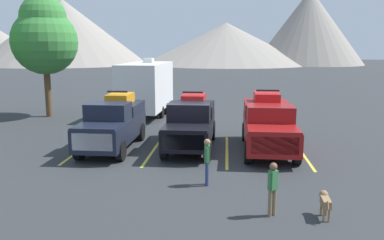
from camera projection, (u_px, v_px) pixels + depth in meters
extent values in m
plane|color=#2D3033|center=(188.00, 156.00, 17.10)|extent=(240.00, 240.00, 0.00)
cube|color=black|center=(112.00, 129.00, 18.08)|extent=(2.00, 5.34, 0.98)
cube|color=black|center=(98.00, 126.00, 16.11)|extent=(1.86, 1.52, 0.08)
cube|color=black|center=(108.00, 112.00, 17.45)|extent=(1.82, 1.41, 0.78)
cube|color=slate|center=(104.00, 113.00, 16.90)|extent=(1.68, 0.25, 0.58)
cube|color=black|center=(120.00, 108.00, 19.34)|extent=(1.91, 2.47, 0.51)
cube|color=silver|center=(92.00, 142.00, 15.50)|extent=(1.62, 0.09, 0.69)
cylinder|color=black|center=(121.00, 151.00, 16.32)|extent=(0.29, 0.85, 0.84)
cylinder|color=black|center=(79.00, 150.00, 16.49)|extent=(0.29, 0.85, 0.84)
cylinder|color=black|center=(141.00, 132.00, 19.85)|extent=(0.29, 0.85, 0.84)
cylinder|color=black|center=(106.00, 131.00, 20.02)|extent=(0.29, 0.85, 0.84)
cube|color=orange|center=(120.00, 98.00, 19.26)|extent=(1.08, 1.58, 0.45)
cylinder|color=black|center=(126.00, 100.00, 18.69)|extent=(0.19, 0.44, 0.44)
cylinder|color=black|center=(108.00, 100.00, 18.77)|extent=(0.19, 0.44, 0.44)
cylinder|color=black|center=(132.00, 97.00, 19.74)|extent=(0.19, 0.44, 0.44)
cylinder|color=black|center=(115.00, 97.00, 19.83)|extent=(0.19, 0.44, 0.44)
cube|color=black|center=(117.00, 92.00, 18.76)|extent=(0.96, 0.10, 0.08)
cube|color=black|center=(191.00, 129.00, 18.19)|extent=(2.03, 5.51, 0.85)
cube|color=black|center=(185.00, 128.00, 16.18)|extent=(1.88, 1.57, 0.08)
cube|color=black|center=(189.00, 112.00, 17.55)|extent=(1.84, 1.45, 0.84)
cube|color=slate|center=(188.00, 114.00, 16.99)|extent=(1.71, 0.26, 0.62)
cube|color=black|center=(194.00, 109.00, 19.51)|extent=(1.94, 2.55, 0.53)
cube|color=silver|center=(183.00, 142.00, 15.53)|extent=(1.64, 0.09, 0.60)
cylinder|color=black|center=(207.00, 149.00, 16.36)|extent=(0.30, 0.96, 0.96)
cylinder|color=black|center=(164.00, 148.00, 16.54)|extent=(0.30, 0.96, 0.96)
cylinder|color=black|center=(212.00, 130.00, 20.00)|extent=(0.30, 0.96, 0.96)
cylinder|color=black|center=(177.00, 129.00, 20.18)|extent=(0.30, 0.96, 0.96)
cube|color=red|center=(194.00, 99.00, 19.42)|extent=(1.09, 1.63, 0.45)
cylinder|color=black|center=(202.00, 101.00, 18.84)|extent=(0.19, 0.44, 0.44)
cylinder|color=black|center=(183.00, 100.00, 18.92)|extent=(0.19, 0.44, 0.44)
cylinder|color=black|center=(204.00, 98.00, 19.92)|extent=(0.19, 0.44, 0.44)
cylinder|color=black|center=(186.00, 97.00, 20.01)|extent=(0.19, 0.44, 0.44)
cube|color=black|center=(193.00, 92.00, 18.91)|extent=(0.97, 0.10, 0.08)
cube|color=maroon|center=(268.00, 131.00, 17.71)|extent=(2.17, 5.77, 0.96)
cube|color=maroon|center=(273.00, 129.00, 15.59)|extent=(2.02, 1.64, 0.08)
cube|color=maroon|center=(270.00, 114.00, 17.05)|extent=(1.98, 1.52, 0.73)
cube|color=slate|center=(271.00, 116.00, 16.46)|extent=(1.83, 0.24, 0.54)
cube|color=maroon|center=(266.00, 108.00, 19.08)|extent=(2.08, 2.67, 0.59)
cube|color=silver|center=(275.00, 146.00, 14.92)|extent=(1.77, 0.09, 0.67)
cylinder|color=black|center=(297.00, 154.00, 15.79)|extent=(0.29, 0.88, 0.88)
cylinder|color=black|center=(248.00, 152.00, 15.98)|extent=(0.29, 0.88, 0.88)
cylinder|color=black|center=(284.00, 133.00, 19.61)|extent=(0.29, 0.88, 0.88)
cylinder|color=black|center=(245.00, 132.00, 19.80)|extent=(0.29, 0.88, 0.88)
cube|color=red|center=(267.00, 97.00, 18.98)|extent=(1.17, 1.71, 0.45)
cylinder|color=black|center=(278.00, 99.00, 18.37)|extent=(0.19, 0.44, 0.44)
cylinder|color=black|center=(257.00, 99.00, 18.46)|extent=(0.19, 0.44, 0.44)
cylinder|color=black|center=(275.00, 96.00, 19.50)|extent=(0.19, 0.44, 0.44)
cylinder|color=black|center=(256.00, 96.00, 19.60)|extent=(0.19, 0.44, 0.44)
cube|color=black|center=(268.00, 91.00, 18.45)|extent=(1.04, 0.10, 0.08)
cube|color=gold|center=(83.00, 148.00, 18.42)|extent=(0.12, 5.50, 0.01)
cube|color=gold|center=(154.00, 149.00, 18.14)|extent=(0.12, 5.50, 0.01)
cube|color=gold|center=(227.00, 151.00, 17.87)|extent=(0.12, 5.50, 0.01)
cube|color=gold|center=(302.00, 153.00, 17.60)|extent=(0.12, 5.50, 0.01)
cube|color=white|center=(146.00, 86.00, 26.53)|extent=(2.79, 6.22, 2.96)
cube|color=#4C6B99|center=(127.00, 83.00, 26.66)|extent=(0.25, 5.87, 0.24)
cube|color=silver|center=(149.00, 60.00, 27.12)|extent=(0.63, 0.72, 0.30)
cube|color=#333333|center=(132.00, 121.00, 23.27)|extent=(0.17, 1.20, 0.12)
cylinder|color=black|center=(162.00, 112.00, 25.97)|extent=(0.25, 0.77, 0.76)
cylinder|color=black|center=(126.00, 111.00, 26.25)|extent=(0.25, 0.77, 0.76)
cylinder|color=black|center=(166.00, 109.00, 27.40)|extent=(0.25, 0.77, 0.76)
cylinder|color=black|center=(132.00, 108.00, 27.69)|extent=(0.25, 0.77, 0.76)
cylinder|color=#726047|center=(270.00, 203.00, 10.99)|extent=(0.11, 0.11, 0.77)
cylinder|color=#726047|center=(274.00, 202.00, 11.08)|extent=(0.11, 0.11, 0.77)
cube|color=#33723F|center=(273.00, 180.00, 10.91)|extent=(0.29, 0.28, 0.55)
sphere|color=brown|center=(273.00, 166.00, 10.84)|extent=(0.21, 0.21, 0.21)
cylinder|color=#33723F|center=(270.00, 182.00, 10.85)|extent=(0.09, 0.09, 0.49)
cylinder|color=#33723F|center=(276.00, 180.00, 10.98)|extent=(0.09, 0.09, 0.49)
cylinder|color=navy|center=(207.00, 173.00, 13.55)|extent=(0.12, 0.12, 0.81)
cylinder|color=navy|center=(207.00, 174.00, 13.39)|extent=(0.12, 0.12, 0.81)
cube|color=#33723F|center=(207.00, 154.00, 13.34)|extent=(0.19, 0.24, 0.57)
sphere|color=#9E704C|center=(207.00, 142.00, 13.27)|extent=(0.22, 0.22, 0.22)
cylinder|color=#33723F|center=(207.00, 154.00, 13.48)|extent=(0.09, 0.09, 0.51)
cylinder|color=#33723F|center=(207.00, 156.00, 13.22)|extent=(0.09, 0.09, 0.51)
cube|color=olive|center=(326.00, 202.00, 10.85)|extent=(0.24, 0.60, 0.23)
sphere|color=olive|center=(324.00, 195.00, 11.15)|extent=(0.25, 0.25, 0.25)
cylinder|color=olive|center=(328.00, 205.00, 10.52)|extent=(0.05, 0.16, 0.20)
cylinder|color=olive|center=(321.00, 209.00, 11.11)|extent=(0.06, 0.06, 0.36)
cylinder|color=olive|center=(326.00, 209.00, 11.09)|extent=(0.06, 0.06, 0.36)
cylinder|color=olive|center=(324.00, 215.00, 10.71)|extent=(0.06, 0.06, 0.36)
cylinder|color=olive|center=(329.00, 216.00, 10.69)|extent=(0.06, 0.06, 0.36)
cylinder|color=brown|center=(48.00, 88.00, 26.24)|extent=(0.41, 0.41, 3.82)
sphere|color=#387F38|center=(45.00, 42.00, 25.70)|extent=(4.18, 4.18, 4.18)
sphere|color=#387F38|center=(43.00, 18.00, 25.37)|extent=(2.93, 2.93, 2.93)
cone|color=gray|center=(63.00, 32.00, 99.35)|extent=(41.36, 41.36, 15.88)
cone|color=gray|center=(226.00, 43.00, 98.61)|extent=(40.63, 40.63, 10.08)
cone|color=gray|center=(309.00, 27.00, 97.42)|extent=(26.51, 26.51, 17.85)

